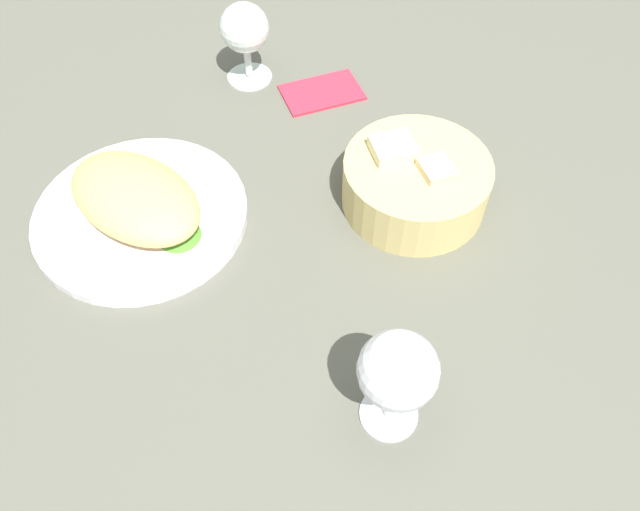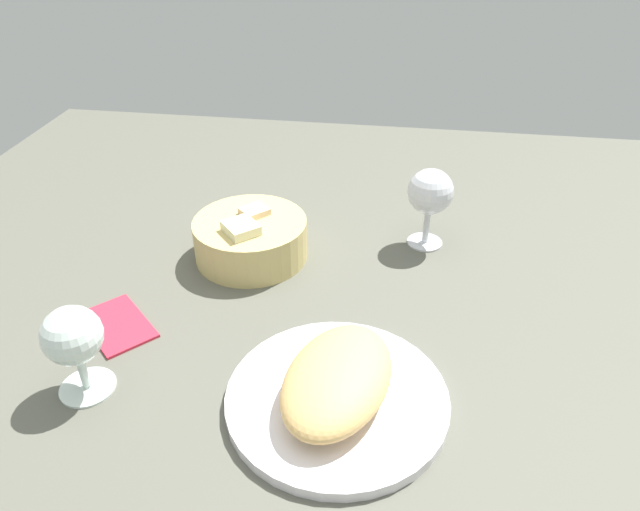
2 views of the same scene
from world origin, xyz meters
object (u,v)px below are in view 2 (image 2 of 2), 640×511
object	(u,v)px
wine_glass_far	(73,340)
wine_glass_near	(430,195)
folded_napkin	(117,324)
plate	(337,399)
bread_basket	(250,238)

from	to	relation	value
wine_glass_far	wine_glass_near	bearing A→B (deg)	-45.74
wine_glass_far	folded_napkin	world-z (taller)	wine_glass_far
plate	wine_glass_near	bearing A→B (deg)	-15.27
plate	bread_basket	xyz separation A→B (cm)	(27.81, 16.88, 2.63)
bread_basket	folded_napkin	world-z (taller)	bread_basket
wine_glass_near	plate	bearing A→B (deg)	164.73
bread_basket	wine_glass_far	size ratio (longest dim) A/B	1.50
plate	folded_napkin	world-z (taller)	plate
bread_basket	wine_glass_near	bearing A→B (deg)	-73.37
plate	wine_glass_far	xyz separation A→B (cm)	(-2.03, 29.03, 6.77)
plate	bread_basket	distance (cm)	32.64
wine_glass_far	folded_napkin	xyz separation A→B (cm)	(11.00, 1.39, -7.07)
folded_napkin	wine_glass_near	bearing A→B (deg)	-103.01
bread_basket	wine_glass_near	xyz separation A→B (cm)	(7.96, -26.65, 5.47)
plate	bread_basket	size ratio (longest dim) A/B	1.46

